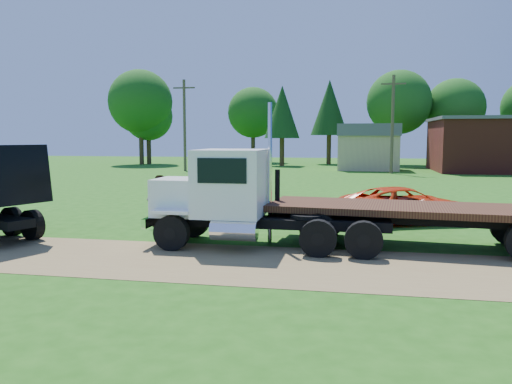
# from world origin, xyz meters

# --- Properties ---
(ground) EXTENTS (140.00, 140.00, 0.00)m
(ground) POSITION_xyz_m (0.00, 0.00, 0.00)
(ground) COLOR #1F5713
(ground) RESTS_ON ground
(dirt_track) EXTENTS (120.00, 4.20, 0.01)m
(dirt_track) POSITION_xyz_m (0.00, 0.00, 0.01)
(dirt_track) COLOR brown
(dirt_track) RESTS_ON ground
(white_semi_tractor) EXTENTS (7.32, 2.64, 4.42)m
(white_semi_tractor) POSITION_xyz_m (-1.21, 2.10, 1.51)
(white_semi_tractor) COLOR black
(white_semi_tractor) RESTS_ON ground
(orange_pickup) EXTENTS (5.60, 4.08, 1.41)m
(orange_pickup) POSITION_xyz_m (4.41, 7.38, 0.71)
(orange_pickup) COLOR red
(orange_pickup) RESTS_ON ground
(flatbed_trailer) EXTENTS (9.19, 3.55, 2.30)m
(flatbed_trailer) POSITION_xyz_m (4.31, 2.94, 0.99)
(flatbed_trailer) COLOR #371A11
(flatbed_trailer) RESTS_ON ground
(spectator_b) EXTENTS (1.19, 1.17, 1.94)m
(spectator_b) POSITION_xyz_m (-4.75, 4.82, 0.97)
(spectator_b) COLOR #999999
(spectator_b) RESTS_ON ground
(tan_shed) EXTENTS (6.20, 5.40, 4.70)m
(tan_shed) POSITION_xyz_m (4.00, 40.00, 2.42)
(tan_shed) COLOR tan
(tan_shed) RESTS_ON ground
(utility_poles) EXTENTS (42.20, 0.28, 9.00)m
(utility_poles) POSITION_xyz_m (6.00, 35.00, 4.71)
(utility_poles) COLOR #433826
(utility_poles) RESTS_ON ground
(tree_row) EXTENTS (56.61, 15.60, 11.60)m
(tree_row) POSITION_xyz_m (1.38, 49.51, 6.95)
(tree_row) COLOR #342715
(tree_row) RESTS_ON ground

